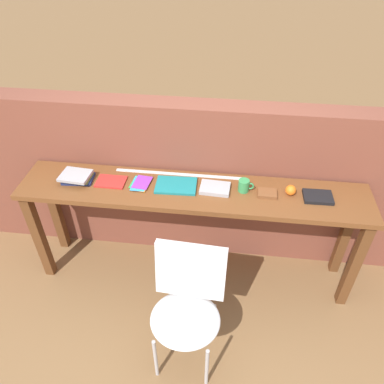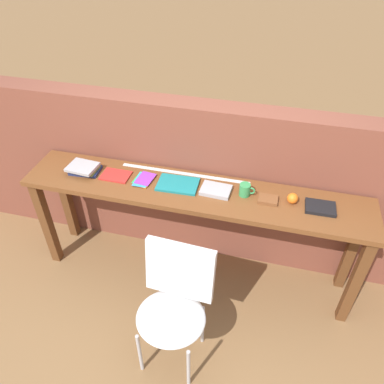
% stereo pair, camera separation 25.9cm
% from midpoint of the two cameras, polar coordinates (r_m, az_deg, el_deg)
% --- Properties ---
extents(ground_plane, '(40.00, 40.00, 0.00)m').
position_cam_midpoint_polar(ground_plane, '(3.08, 1.30, -16.14)').
color(ground_plane, brown).
extents(brick_wall_back, '(6.00, 0.20, 1.37)m').
position_cam_midpoint_polar(brick_wall_back, '(3.02, 4.28, 1.29)').
color(brick_wall_back, brown).
rests_on(brick_wall_back, ground).
extents(sideboard, '(2.50, 0.44, 0.88)m').
position_cam_midpoint_polar(sideboard, '(2.73, 2.97, -2.08)').
color(sideboard, brown).
rests_on(sideboard, ground).
extents(chair_white_moulded, '(0.46, 0.48, 0.89)m').
position_cam_midpoint_polar(chair_white_moulded, '(2.43, 0.43, -16.51)').
color(chair_white_moulded, silver).
rests_on(chair_white_moulded, ground).
extents(book_stack_leftmost, '(0.23, 0.19, 0.06)m').
position_cam_midpoint_polar(book_stack_leftmost, '(2.87, -13.70, 3.41)').
color(book_stack_leftmost, navy).
rests_on(book_stack_leftmost, sideboard).
extents(magazine_cycling, '(0.21, 0.15, 0.01)m').
position_cam_midpoint_polar(magazine_cycling, '(2.79, -8.97, 2.40)').
color(magazine_cycling, red).
rests_on(magazine_cycling, sideboard).
extents(pamphlet_pile_colourful, '(0.15, 0.19, 0.01)m').
position_cam_midpoint_polar(pamphlet_pile_colourful, '(2.73, -4.68, 1.84)').
color(pamphlet_pile_colourful, yellow).
rests_on(pamphlet_pile_colourful, sideboard).
extents(book_open_centre, '(0.30, 0.21, 0.02)m').
position_cam_midpoint_polar(book_open_centre, '(2.67, 0.59, 1.08)').
color(book_open_centre, '#19757A').
rests_on(book_open_centre, sideboard).
extents(book_grey_hardcover, '(0.22, 0.16, 0.03)m').
position_cam_midpoint_polar(book_grey_hardcover, '(2.62, 6.47, 0.18)').
color(book_grey_hardcover, '#9E9EA3').
rests_on(book_grey_hardcover, sideboard).
extents(mug, '(0.11, 0.08, 0.09)m').
position_cam_midpoint_polar(mug, '(2.61, 10.93, 0.21)').
color(mug, '#338C4C').
rests_on(mug, sideboard).
extents(leather_journal_brown, '(0.13, 0.10, 0.02)m').
position_cam_midpoint_polar(leather_journal_brown, '(2.61, 14.31, -1.24)').
color(leather_journal_brown, brown).
rests_on(leather_journal_brown, sideboard).
extents(sports_ball_small, '(0.07, 0.07, 0.07)m').
position_cam_midpoint_polar(sports_ball_small, '(2.63, 17.82, -1.04)').
color(sports_ball_small, orange).
rests_on(sports_ball_small, sideboard).
extents(book_repair_rightmost, '(0.20, 0.15, 0.02)m').
position_cam_midpoint_polar(book_repair_rightmost, '(2.66, 21.65, -2.33)').
color(book_repair_rightmost, black).
rests_on(book_repair_rightmost, sideboard).
extents(ruler_metal_back_edge, '(0.98, 0.03, 0.00)m').
position_cam_midpoint_polar(ruler_metal_back_edge, '(2.79, 1.53, 2.72)').
color(ruler_metal_back_edge, silver).
rests_on(ruler_metal_back_edge, sideboard).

